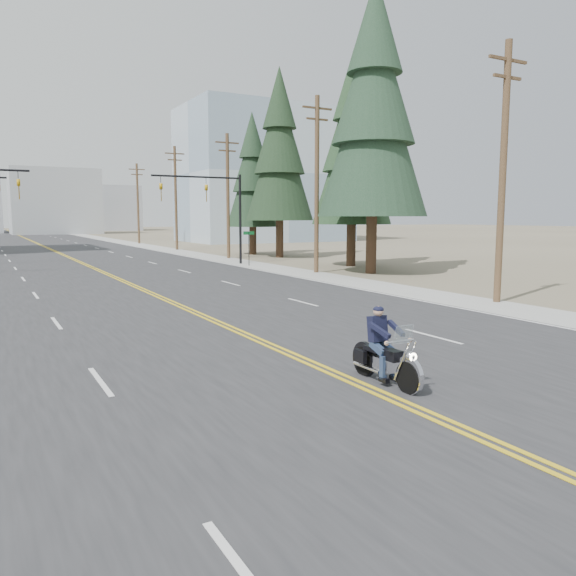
# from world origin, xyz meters

# --- Properties ---
(ground_plane) EXTENTS (400.00, 400.00, 0.00)m
(ground_plane) POSITION_xyz_m (0.00, 0.00, 0.00)
(ground_plane) COLOR #776D56
(ground_plane) RESTS_ON ground
(road) EXTENTS (20.00, 200.00, 0.01)m
(road) POSITION_xyz_m (0.00, 70.00, 0.01)
(road) COLOR #303033
(road) RESTS_ON ground
(sidewalk_right) EXTENTS (3.00, 200.00, 0.01)m
(sidewalk_right) POSITION_xyz_m (11.50, 70.00, 0.01)
(sidewalk_right) COLOR #A5A5A0
(sidewalk_right) RESTS_ON ground
(traffic_mast_right) EXTENTS (7.10, 0.26, 7.00)m
(traffic_mast_right) POSITION_xyz_m (8.98, 32.00, 4.94)
(traffic_mast_right) COLOR black
(traffic_mast_right) RESTS_ON ground
(street_sign) EXTENTS (0.90, 0.06, 2.62)m
(street_sign) POSITION_xyz_m (10.80, 30.00, 1.80)
(street_sign) COLOR black
(street_sign) RESTS_ON ground
(utility_pole_a) EXTENTS (2.20, 0.30, 11.00)m
(utility_pole_a) POSITION_xyz_m (12.50, 8.00, 5.73)
(utility_pole_a) COLOR brown
(utility_pole_a) RESTS_ON ground
(utility_pole_b) EXTENTS (2.20, 0.30, 11.50)m
(utility_pole_b) POSITION_xyz_m (12.50, 23.00, 5.98)
(utility_pole_b) COLOR brown
(utility_pole_b) RESTS_ON ground
(utility_pole_c) EXTENTS (2.20, 0.30, 11.00)m
(utility_pole_c) POSITION_xyz_m (12.50, 38.00, 5.73)
(utility_pole_c) COLOR brown
(utility_pole_c) RESTS_ON ground
(utility_pole_d) EXTENTS (2.20, 0.30, 11.50)m
(utility_pole_d) POSITION_xyz_m (12.50, 53.00, 5.98)
(utility_pole_d) COLOR brown
(utility_pole_d) RESTS_ON ground
(utility_pole_e) EXTENTS (2.20, 0.30, 11.00)m
(utility_pole_e) POSITION_xyz_m (12.50, 70.00, 5.73)
(utility_pole_e) COLOR brown
(utility_pole_e) RESTS_ON ground
(glass_building) EXTENTS (24.00, 16.00, 20.00)m
(glass_building) POSITION_xyz_m (32.00, 70.00, 10.00)
(glass_building) COLOR #9EB5CC
(glass_building) RESTS_ON ground
(haze_bldg_b) EXTENTS (18.00, 14.00, 14.00)m
(haze_bldg_b) POSITION_xyz_m (8.00, 125.00, 7.00)
(haze_bldg_b) COLOR #ADB2B7
(haze_bldg_b) RESTS_ON ground
(haze_bldg_c) EXTENTS (16.00, 12.00, 18.00)m
(haze_bldg_c) POSITION_xyz_m (40.00, 110.00, 9.00)
(haze_bldg_c) COLOR #B7BCC6
(haze_bldg_c) RESTS_ON ground
(haze_bldg_e) EXTENTS (14.00, 14.00, 12.00)m
(haze_bldg_e) POSITION_xyz_m (25.00, 150.00, 6.00)
(haze_bldg_e) COLOR #B7BCC6
(haze_bldg_e) RESTS_ON ground
(motorcyclist) EXTENTS (0.97, 2.22, 1.73)m
(motorcyclist) POSITION_xyz_m (0.56, 0.79, 0.86)
(motorcyclist) COLOR black
(motorcyclist) RESTS_ON ground
(conifer_near) EXTENTS (7.09, 7.09, 18.76)m
(conifer_near) POSITION_xyz_m (15.44, 20.90, 10.77)
(conifer_near) COLOR #382619
(conifer_near) RESTS_ON ground
(conifer_mid) EXTENTS (5.96, 5.96, 15.89)m
(conifer_mid) POSITION_xyz_m (17.56, 26.17, 9.12)
(conifer_mid) COLOR #382619
(conifer_mid) RESTS_ON ground
(conifer_tall) EXTENTS (6.13, 6.13, 17.03)m
(conifer_tall) POSITION_xyz_m (17.09, 36.83, 9.78)
(conifer_tall) COLOR #382619
(conifer_tall) RESTS_ON ground
(conifer_far) EXTENTS (5.17, 5.17, 13.84)m
(conifer_far) POSITION_xyz_m (16.67, 41.67, 7.94)
(conifer_far) COLOR #382619
(conifer_far) RESTS_ON ground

